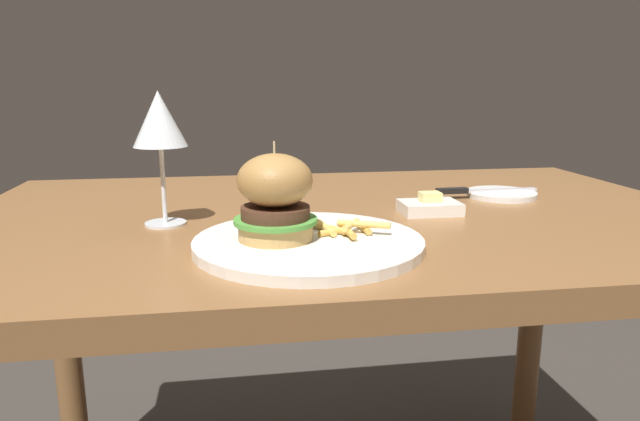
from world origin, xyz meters
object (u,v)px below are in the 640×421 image
(burger_sandwich, at_px, (275,197))
(bread_plate, at_px, (501,194))
(table_knife, at_px, (477,190))
(main_plate, at_px, (309,243))
(butter_dish, at_px, (430,206))
(wine_glass, at_px, (159,122))

(burger_sandwich, distance_m, bread_plate, 0.54)
(bread_plate, bearing_deg, table_knife, -178.58)
(main_plate, relative_size, butter_dish, 3.13)
(wine_glass, relative_size, butter_dish, 2.09)
(butter_dish, bearing_deg, main_plate, -143.20)
(wine_glass, xyz_separation_m, table_knife, (0.56, 0.12, -0.14))
(bread_plate, bearing_deg, burger_sandwich, -148.32)
(main_plate, relative_size, bread_plate, 2.33)
(butter_dish, bearing_deg, table_knife, 39.88)
(wine_glass, bearing_deg, butter_dish, 1.38)
(main_plate, xyz_separation_m, bread_plate, (0.41, 0.28, -0.00))
(burger_sandwich, bearing_deg, table_knife, 34.59)
(burger_sandwich, distance_m, wine_glass, 0.24)
(main_plate, height_order, burger_sandwich, burger_sandwich)
(bread_plate, bearing_deg, main_plate, -145.42)
(table_knife, bearing_deg, bread_plate, 1.42)
(butter_dish, bearing_deg, burger_sandwich, -148.31)
(burger_sandwich, distance_m, table_knife, 0.49)
(table_knife, bearing_deg, burger_sandwich, -145.41)
(main_plate, distance_m, bread_plate, 0.50)
(main_plate, xyz_separation_m, burger_sandwich, (-0.04, 0.00, 0.06))
(burger_sandwich, xyz_separation_m, butter_dish, (0.27, 0.17, -0.06))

